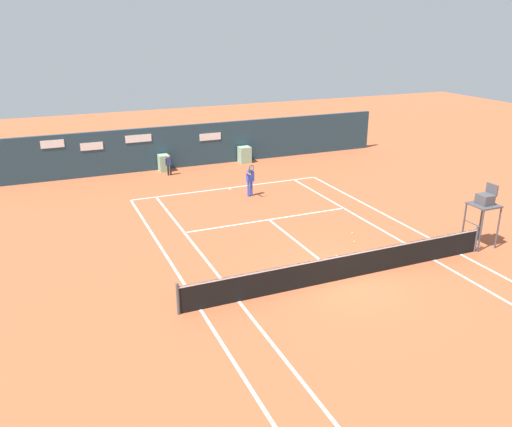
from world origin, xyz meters
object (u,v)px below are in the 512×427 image
Objects in this scene: player_on_baseline at (250,179)px; ball_kid_right_post at (169,163)px; tennis_ball_near_service_line at (352,233)px; tennis_ball_mid_court at (354,242)px; tennis_ball_by_sideline at (336,256)px; umpire_chair at (484,204)px.

ball_kid_right_post is at bearing -70.99° from player_on_baseline.
player_on_baseline is at bearing 107.53° from tennis_ball_near_service_line.
tennis_ball_by_sideline is (-1.40, -0.92, 0.00)m from tennis_ball_mid_court.
tennis_ball_by_sideline is (3.05, -13.74, -0.68)m from ball_kid_right_post.
tennis_ball_near_service_line is (-4.00, 3.07, -1.73)m from umpire_chair.
umpire_chair is 37.99× the size of tennis_ball_mid_court.
player_on_baseline is 1.46× the size of ball_kid_right_post.
umpire_chair is at bearing 114.08° from player_on_baseline.
tennis_ball_by_sideline is at bearing 77.16° from umpire_chair.
player_on_baseline reaches higher than ball_kid_right_post.
player_on_baseline is 26.73× the size of tennis_ball_mid_court.
tennis_ball_by_sideline is at bearing -146.78° from tennis_ball_mid_court.
tennis_ball_mid_court is (1.60, -7.29, -0.91)m from player_on_baseline.
tennis_ball_near_service_line is at bearing 43.35° from tennis_ball_by_sideline.
ball_kid_right_post reaches higher than tennis_ball_mid_court.
umpire_chair reaches higher than tennis_ball_by_sideline.
tennis_ball_mid_court is at bearing 33.22° from tennis_ball_by_sideline.
ball_kid_right_post reaches higher than tennis_ball_by_sideline.
umpire_chair is 11.32m from player_on_baseline.
umpire_chair is 6.24m from tennis_ball_by_sideline.
tennis_ball_mid_court is at bearing 116.65° from ball_kid_right_post.
tennis_ball_near_service_line is at bearing 119.71° from ball_kid_right_post.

